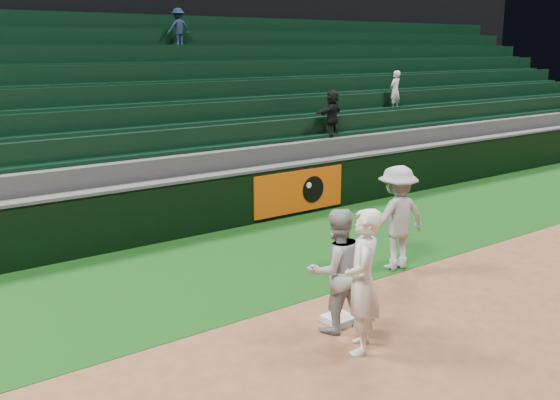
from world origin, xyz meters
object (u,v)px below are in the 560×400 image
(baserunner, at_px, (336,270))
(base_coach, at_px, (397,218))
(first_base, at_px, (339,319))
(first_baseman, at_px, (363,281))

(baserunner, distance_m, base_coach, 2.85)
(baserunner, xyz_separation_m, base_coach, (2.56, 1.26, 0.06))
(base_coach, bearing_deg, first_base, 32.35)
(first_base, distance_m, baserunner, 0.88)
(first_baseman, distance_m, baserunner, 0.68)
(first_baseman, xyz_separation_m, baserunner, (0.14, 0.66, -0.08))
(first_base, relative_size, base_coach, 0.21)
(baserunner, height_order, base_coach, base_coach)
(baserunner, bearing_deg, base_coach, -140.15)
(first_base, xyz_separation_m, baserunner, (-0.21, -0.15, 0.84))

